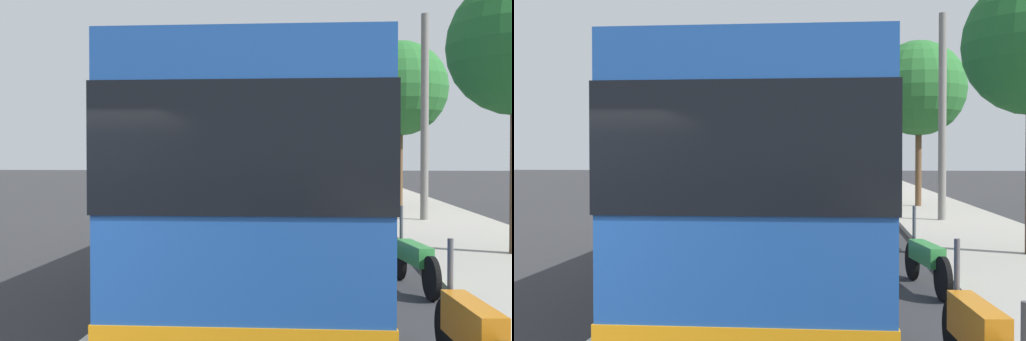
# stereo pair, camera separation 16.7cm
# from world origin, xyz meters

# --- Properties ---
(sidewalk_curb) EXTENTS (110.00, 3.60, 0.14)m
(sidewalk_curb) POSITION_xyz_m (10.00, -6.36, 0.07)
(sidewalk_curb) COLOR #9E998E
(sidewalk_curb) RESTS_ON ground
(lane_divider_line) EXTENTS (110.00, 0.16, 0.01)m
(lane_divider_line) POSITION_xyz_m (10.00, 0.00, 0.00)
(lane_divider_line) COLOR silver
(lane_divider_line) RESTS_ON ground
(coach_bus) EXTENTS (11.46, 2.90, 3.16)m
(coach_bus) POSITION_xyz_m (7.34, -1.82, 1.81)
(coach_bus) COLOR #1E4C9E
(coach_bus) RESTS_ON ground
(motorcycle_mid_row) EXTENTS (2.14, 0.35, 1.26)m
(motorcycle_mid_row) POSITION_xyz_m (2.46, -4.01, 0.48)
(motorcycle_mid_row) COLOR black
(motorcycle_mid_row) RESTS_ON ground
(motorcycle_by_tree) EXTENTS (2.24, 0.45, 1.27)m
(motorcycle_by_tree) POSITION_xyz_m (6.71, -4.13, 0.47)
(motorcycle_by_tree) COLOR black
(motorcycle_by_tree) RESTS_ON ground
(car_side_street) EXTENTS (4.28, 2.00, 1.34)m
(car_side_street) POSITION_xyz_m (36.77, -2.49, 0.64)
(car_side_street) COLOR gold
(car_side_street) RESTS_ON ground
(car_behind_bus) EXTENTS (4.70, 1.87, 1.51)m
(car_behind_bus) POSITION_xyz_m (27.28, -2.03, 0.70)
(car_behind_bus) COLOR red
(car_behind_bus) RESTS_ON ground
(car_ahead_same_lane) EXTENTS (4.13, 1.93, 1.53)m
(car_ahead_same_lane) POSITION_xyz_m (35.25, 2.25, 0.73)
(car_ahead_same_lane) COLOR black
(car_ahead_same_lane) RESTS_ON ground
(car_far_distant) EXTENTS (4.51, 1.81, 1.48)m
(car_far_distant) POSITION_xyz_m (54.33, -2.20, 0.71)
(car_far_distant) COLOR black
(car_far_distant) RESTS_ON ground
(roadside_tree_far_block) EXTENTS (3.89, 3.89, 6.91)m
(roadside_tree_far_block) POSITION_xyz_m (22.85, -5.94, 4.96)
(roadside_tree_far_block) COLOR brown
(roadside_tree_far_block) RESTS_ON ground
(utility_pole) EXTENTS (0.25, 0.25, 6.66)m
(utility_pole) POSITION_xyz_m (16.88, -5.96, 3.33)
(utility_pole) COLOR slate
(utility_pole) RESTS_ON ground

